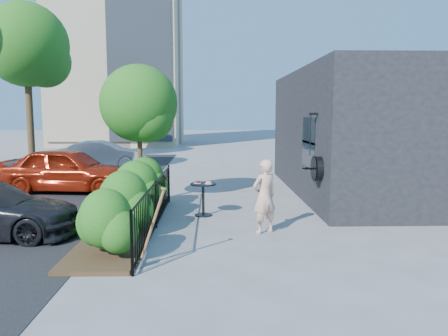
{
  "coord_description": "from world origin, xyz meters",
  "views": [
    {
      "loc": [
        -0.2,
        -9.8,
        2.61
      ],
      "look_at": [
        0.09,
        1.46,
        1.2
      ],
      "focal_mm": 35.0,
      "sensor_mm": 36.0,
      "label": 1
    }
  ],
  "objects_px": {
    "car_silver": "(102,155)",
    "car_red": "(68,170)",
    "woman": "(264,196)",
    "street_tree_far": "(27,50)",
    "cafe_table": "(203,193)",
    "patio_tree": "(141,108)",
    "shovel": "(151,231)"
  },
  "relations": [
    {
      "from": "street_tree_far",
      "to": "car_red",
      "type": "distance_m",
      "value": 11.67
    },
    {
      "from": "woman",
      "to": "patio_tree",
      "type": "bearing_deg",
      "value": -75.49
    },
    {
      "from": "patio_tree",
      "to": "cafe_table",
      "type": "height_order",
      "value": "patio_tree"
    },
    {
      "from": "street_tree_far",
      "to": "cafe_table",
      "type": "relative_size",
      "value": 9.22
    },
    {
      "from": "cafe_table",
      "to": "woman",
      "type": "bearing_deg",
      "value": -50.01
    },
    {
      "from": "shovel",
      "to": "woman",
      "type": "bearing_deg",
      "value": 43.57
    },
    {
      "from": "patio_tree",
      "to": "street_tree_far",
      "type": "relative_size",
      "value": 0.48
    },
    {
      "from": "street_tree_far",
      "to": "woman",
      "type": "xyz_separation_m",
      "value": [
        10.86,
        -14.41,
        -5.11
      ]
    },
    {
      "from": "woman",
      "to": "shovel",
      "type": "xyz_separation_m",
      "value": [
        -2.18,
        -2.08,
        -0.19
      ]
    },
    {
      "from": "street_tree_far",
      "to": "shovel",
      "type": "distance_m",
      "value": 19.37
    },
    {
      "from": "street_tree_far",
      "to": "cafe_table",
      "type": "distance_m",
      "value": 16.78
    },
    {
      "from": "car_red",
      "to": "car_silver",
      "type": "xyz_separation_m",
      "value": [
        -0.46,
        6.37,
        -0.08
      ]
    },
    {
      "from": "shovel",
      "to": "cafe_table",
      "type": "bearing_deg",
      "value": 77.72
    },
    {
      "from": "patio_tree",
      "to": "car_red",
      "type": "height_order",
      "value": "patio_tree"
    },
    {
      "from": "woman",
      "to": "car_red",
      "type": "height_order",
      "value": "woman"
    },
    {
      "from": "shovel",
      "to": "street_tree_far",
      "type": "bearing_deg",
      "value": 117.77
    },
    {
      "from": "patio_tree",
      "to": "car_silver",
      "type": "distance_m",
      "value": 9.18
    },
    {
      "from": "patio_tree",
      "to": "woman",
      "type": "xyz_separation_m",
      "value": [
        3.16,
        -3.21,
        -1.95
      ]
    },
    {
      "from": "shovel",
      "to": "car_silver",
      "type": "distance_m",
      "value": 14.25
    },
    {
      "from": "patio_tree",
      "to": "street_tree_far",
      "type": "xyz_separation_m",
      "value": [
        -7.7,
        11.2,
        3.15
      ]
    },
    {
      "from": "shovel",
      "to": "car_silver",
      "type": "relative_size",
      "value": 0.35
    },
    {
      "from": "patio_tree",
      "to": "car_silver",
      "type": "bearing_deg",
      "value": 111.24
    },
    {
      "from": "patio_tree",
      "to": "car_red",
      "type": "bearing_deg",
      "value": 144.77
    },
    {
      "from": "cafe_table",
      "to": "shovel",
      "type": "xyz_separation_m",
      "value": [
        -0.81,
        -3.72,
        0.04
      ]
    },
    {
      "from": "car_red",
      "to": "car_silver",
      "type": "distance_m",
      "value": 6.38
    },
    {
      "from": "street_tree_far",
      "to": "woman",
      "type": "bearing_deg",
      "value": -52.98
    },
    {
      "from": "cafe_table",
      "to": "shovel",
      "type": "bearing_deg",
      "value": -102.28
    },
    {
      "from": "woman",
      "to": "car_red",
      "type": "distance_m",
      "value": 7.88
    },
    {
      "from": "car_silver",
      "to": "shovel",
      "type": "bearing_deg",
      "value": -167.93
    },
    {
      "from": "street_tree_far",
      "to": "cafe_table",
      "type": "height_order",
      "value": "street_tree_far"
    },
    {
      "from": "car_silver",
      "to": "car_red",
      "type": "bearing_deg",
      "value": 178.97
    },
    {
      "from": "woman",
      "to": "car_silver",
      "type": "xyz_separation_m",
      "value": [
        -6.4,
        11.54,
        -0.15
      ]
    }
  ]
}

